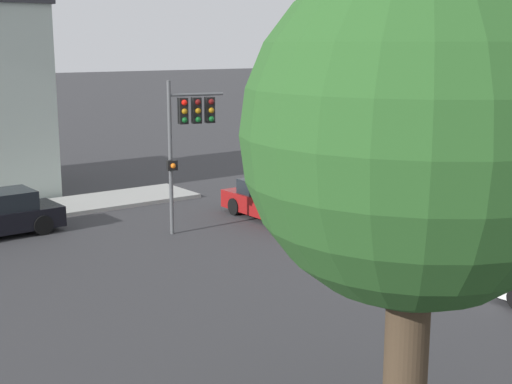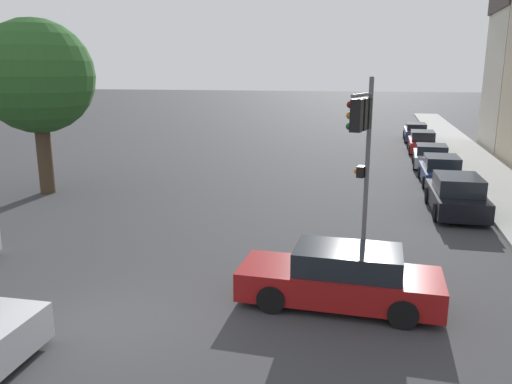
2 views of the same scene
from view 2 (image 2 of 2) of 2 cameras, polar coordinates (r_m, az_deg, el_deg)
name	(u,v)px [view 2 (image 2 of 2)]	position (r m, az deg, el deg)	size (l,w,h in m)	color
ground_plane	(104,326)	(11.96, -16.94, -14.45)	(300.00, 300.00, 0.00)	#333335
sidewalk_strip	(456,144)	(42.23, 21.86, 5.13)	(3.04, 60.00, 0.16)	#9E9E99
street_tree	(37,77)	(24.84, -23.76, 11.91)	(5.05, 5.05, 7.87)	#423323
traffic_signal	(362,130)	(14.97, 11.98, 6.93)	(0.69, 2.15, 5.38)	#515456
crossing_car_1	(341,278)	(12.31, 9.69, -9.67)	(4.79, 1.87, 1.45)	maroon
parked_car_0	(456,195)	(21.40, 21.93, -0.37)	(2.10, 4.57, 1.56)	black
parked_car_1	(441,171)	(26.76, 20.35, 2.26)	(1.96, 4.15, 1.46)	navy
parked_car_2	(431,156)	(31.55, 19.36, 3.87)	(2.14, 4.00, 1.36)	#B7B7BC
parked_car_3	(422,142)	(37.29, 18.44, 5.41)	(1.87, 4.50, 1.53)	maroon
parked_car_4	(416,132)	(43.64, 17.77, 6.51)	(1.85, 4.73, 1.46)	navy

